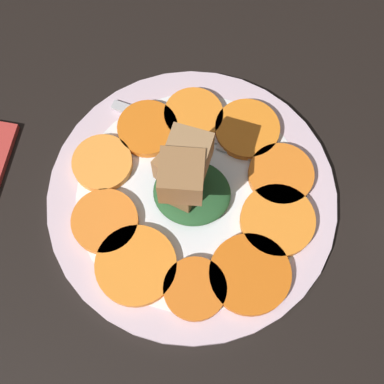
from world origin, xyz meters
TOP-DOWN VIEW (x-y plane):
  - table_slab at (0.00, 0.00)cm, footprint 120.00×120.00cm
  - plate at (0.00, 0.00)cm, footprint 30.74×30.74cm
  - carrot_slice_0 at (-4.57, -8.54)cm, footprint 7.10×7.10cm
  - carrot_slice_1 at (1.54, -9.16)cm, footprint 6.57×6.57cm
  - carrot_slice_2 at (6.19, -6.61)cm, footprint 6.63×6.63cm
  - carrot_slice_3 at (10.08, -1.67)cm, footprint 6.45×6.45cm
  - carrot_slice_4 at (8.25, 4.62)cm, footprint 6.90×6.90cm
  - carrot_slice_5 at (4.09, 8.54)cm, footprint 8.20×8.20cm
  - carrot_slice_6 at (-2.12, 9.75)cm, footprint 6.30×6.30cm
  - carrot_slice_7 at (-7.21, 7.32)cm, footprint 8.19×8.19cm
  - carrot_slice_8 at (-9.19, 1.28)cm, footprint 7.73×7.73cm
  - carrot_slice_9 at (-8.88, -3.87)cm, footprint 6.97×6.97cm
  - center_pile at (0.67, -0.16)cm, footprint 8.29×7.71cm
  - fork at (0.80, -7.27)cm, footprint 19.21×4.97cm

SIDE VIEW (x-z plane):
  - table_slab at x=0.00cm, z-range 0.00..2.00cm
  - plate at x=0.00cm, z-range 1.99..3.04cm
  - fork at x=0.80cm, z-range 3.10..3.50cm
  - carrot_slice_0 at x=-4.57cm, z-range 3.10..4.09cm
  - carrot_slice_1 at x=1.54cm, z-range 3.10..4.09cm
  - carrot_slice_2 at x=6.19cm, z-range 3.10..4.09cm
  - carrot_slice_3 at x=10.08cm, z-range 3.10..4.09cm
  - carrot_slice_4 at x=8.25cm, z-range 3.10..4.09cm
  - carrot_slice_5 at x=4.09cm, z-range 3.10..4.09cm
  - carrot_slice_6 at x=-2.12cm, z-range 3.10..4.09cm
  - carrot_slice_7 at x=-7.21cm, z-range 3.10..4.09cm
  - carrot_slice_8 at x=-9.19cm, z-range 3.10..4.09cm
  - carrot_slice_9 at x=-8.88cm, z-range 3.10..4.09cm
  - center_pile at x=0.67cm, z-range 2.55..12.35cm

